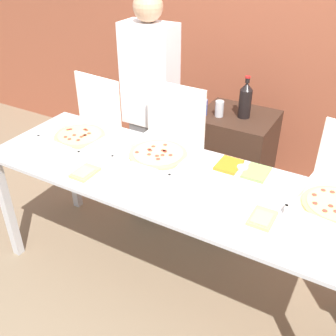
# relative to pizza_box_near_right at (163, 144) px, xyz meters

# --- Properties ---
(ground_plane) EXTENTS (16.00, 16.00, 0.00)m
(ground_plane) POSITION_rel_pizza_box_near_right_xyz_m (0.16, -0.20, -0.98)
(ground_plane) COLOR #847056
(brick_wall_behind) EXTENTS (10.00, 0.06, 2.80)m
(brick_wall_behind) POSITION_rel_pizza_box_near_right_xyz_m (0.16, 1.50, 0.42)
(brick_wall_behind) COLOR #9E5138
(brick_wall_behind) RESTS_ON ground_plane
(buffet_table) EXTENTS (2.42, 0.81, 0.91)m
(buffet_table) POSITION_rel_pizza_box_near_right_xyz_m (0.16, -0.20, -0.18)
(buffet_table) COLOR silver
(buffet_table) RESTS_ON ground_plane
(pizza_box_near_right) EXTENTS (0.45, 0.46, 0.44)m
(pizza_box_near_right) POSITION_rel_pizza_box_near_right_xyz_m (0.00, 0.00, 0.00)
(pizza_box_near_right) COLOR silver
(pizza_box_near_right) RESTS_ON buffet_table
(pizza_box_far_left) EXTENTS (0.45, 0.46, 0.41)m
(pizza_box_far_left) POSITION_rel_pizza_box_near_right_xyz_m (-0.61, -0.06, -0.00)
(pizza_box_far_left) COLOR silver
(pizza_box_far_left) RESTS_ON buffet_table
(paper_plate_front_right) EXTENTS (0.21, 0.21, 0.03)m
(paper_plate_front_right) POSITION_rel_pizza_box_near_right_xyz_m (-0.29, -0.45, -0.07)
(paper_plate_front_right) COLOR white
(paper_plate_front_right) RESTS_ON buffet_table
(paper_plate_front_left) EXTENTS (0.26, 0.26, 0.03)m
(paper_plate_front_left) POSITION_rel_pizza_box_near_right_xyz_m (0.80, -0.34, -0.07)
(paper_plate_front_left) COLOR white
(paper_plate_front_left) RESTS_ON buffet_table
(veggie_tray) EXTENTS (0.39, 0.22, 0.05)m
(veggie_tray) POSITION_rel_pizza_box_near_right_xyz_m (0.55, 0.03, -0.06)
(veggie_tray) COLOR white
(veggie_tray) RESTS_ON buffet_table
(sideboard_podium) EXTENTS (0.57, 0.52, 0.96)m
(sideboard_podium) POSITION_rel_pizza_box_near_right_xyz_m (0.25, 0.74, -0.50)
(sideboard_podium) COLOR #382319
(sideboard_podium) RESTS_ON ground_plane
(soda_bottle) EXTENTS (0.10, 0.10, 0.32)m
(soda_bottle) POSITION_rel_pizza_box_near_right_xyz_m (0.29, 0.73, 0.11)
(soda_bottle) COLOR black
(soda_bottle) RESTS_ON sideboard_podium
(soda_can_silver) EXTENTS (0.07, 0.07, 0.12)m
(soda_can_silver) POSITION_rel_pizza_box_near_right_xyz_m (0.12, 0.65, 0.04)
(soda_can_silver) COLOR silver
(soda_can_silver) RESTS_ON sideboard_podium
(soda_can_colored) EXTENTS (0.07, 0.07, 0.12)m
(soda_can_colored) POSITION_rel_pizza_box_near_right_xyz_m (0.00, 0.61, 0.04)
(soda_can_colored) COLOR #334CB2
(soda_can_colored) RESTS_ON sideboard_podium
(person_guest_cap) EXTENTS (0.40, 0.22, 1.85)m
(person_guest_cap) POSITION_rel_pizza_box_near_right_xyz_m (-0.36, 0.43, -0.01)
(person_guest_cap) COLOR slate
(person_guest_cap) RESTS_ON ground_plane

